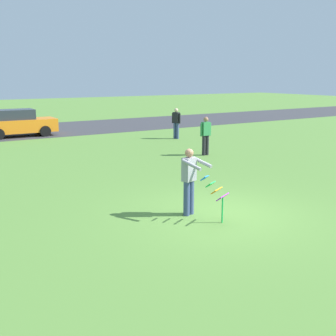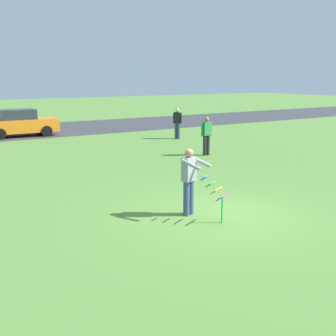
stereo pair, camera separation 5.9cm
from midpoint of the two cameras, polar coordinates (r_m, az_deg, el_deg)
name	(u,v)px [view 1 (the left image)]	position (r m, az deg, el deg)	size (l,w,h in m)	color
ground_plane	(221,214)	(11.18, 6.94, -6.15)	(120.00, 120.00, 0.00)	#568438
road_strip	(25,131)	(29.25, -18.71, 4.72)	(120.00, 8.00, 0.01)	#38383D
person_kite_flyer	(190,179)	(10.79, 2.76, -1.49)	(0.67, 0.75, 1.73)	#384772
kite_held	(216,192)	(10.38, 6.35, -3.22)	(0.62, 0.73, 1.13)	blue
parked_car_orange	(18,123)	(26.64, -19.50, 5.65)	(4.24, 1.92, 1.60)	orange
person_walker_near	(206,135)	(19.17, 4.98, 4.48)	(0.57, 0.23, 1.73)	#26262B
person_walker_far	(176,122)	(24.24, 1.03, 6.14)	(0.34, 0.53, 1.73)	#384772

